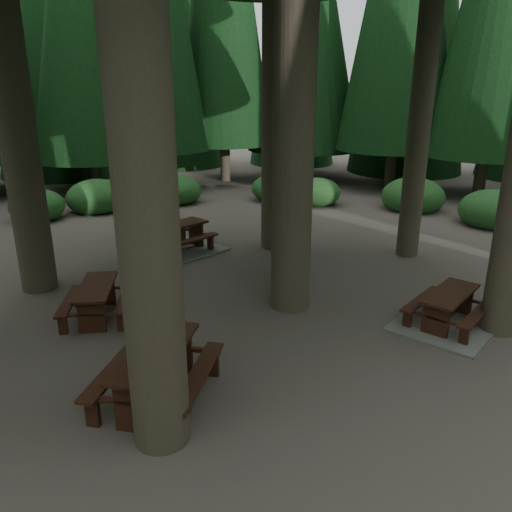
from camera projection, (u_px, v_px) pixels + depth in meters
name	position (u px, v px, depth m)	size (l,w,h in m)	color
ground	(260.00, 315.00, 10.50)	(80.00, 80.00, 0.00)	#504741
picnic_table_a	(448.00, 314.00, 9.99)	(2.66, 2.50, 0.72)	gray
picnic_table_b	(97.00, 296.00, 10.23)	(1.76, 1.98, 0.72)	black
picnic_table_c	(176.00, 242.00, 14.44)	(3.06, 2.83, 0.83)	gray
picnic_table_e	(156.00, 366.00, 7.50)	(2.42, 2.51, 0.85)	black
shrub_ring	(275.00, 281.00, 11.29)	(23.86, 24.64, 1.49)	#1E5829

